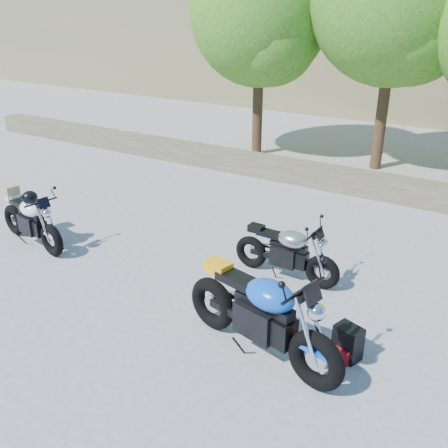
{
  "coord_description": "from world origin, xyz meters",
  "views": [
    {
      "loc": [
        3.96,
        -5.15,
        3.95
      ],
      "look_at": [
        0.2,
        1.0,
        0.75
      ],
      "focal_mm": 40.0,
      "sensor_mm": 36.0,
      "label": 1
    }
  ],
  "objects": [
    {
      "name": "ground",
      "position": [
        0.0,
        0.0,
        0.0
      ],
      "size": [
        90.0,
        90.0,
        0.0
      ],
      "primitive_type": "plane",
      "color": "gray",
      "rests_on": "ground"
    },
    {
      "name": "stone_wall",
      "position": [
        0.0,
        5.5,
        0.25
      ],
      "size": [
        22.0,
        0.55,
        0.5
      ],
      "primitive_type": "cube",
      "color": "brown",
      "rests_on": "ground"
    },
    {
      "name": "tree_decid_left",
      "position": [
        -2.39,
        7.14,
        3.63
      ],
      "size": [
        3.67,
        3.67,
        5.62
      ],
      "color": "#382314",
      "rests_on": "ground"
    },
    {
      "name": "silver_bike",
      "position": [
        1.22,
        1.18,
        0.43
      ],
      "size": [
        1.77,
        0.56,
        0.89
      ],
      "rotation": [
        0.0,
        0.0,
        -0.02
      ],
      "color": "black",
      "rests_on": "ground"
    },
    {
      "name": "white_bike",
      "position": [
        -3.12,
        -0.08,
        0.51
      ],
      "size": [
        1.87,
        0.63,
        1.04
      ],
      "rotation": [
        0.0,
        0.0,
        -0.18
      ],
      "color": "black",
      "rests_on": "ground"
    },
    {
      "name": "blue_bike",
      "position": [
        1.76,
        -0.7,
        0.57
      ],
      "size": [
        2.32,
        0.85,
        1.18
      ],
      "rotation": [
        0.0,
        0.0,
        -0.23
      ],
      "color": "black",
      "rests_on": "ground"
    },
    {
      "name": "backpack",
      "position": [
        2.67,
        -0.2,
        0.21
      ],
      "size": [
        0.38,
        0.35,
        0.43
      ],
      "rotation": [
        0.0,
        0.0,
        -0.32
      ],
      "color": "black",
      "rests_on": "ground"
    }
  ]
}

